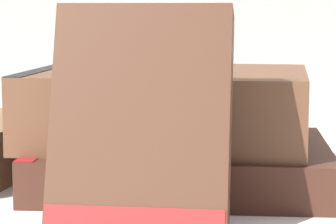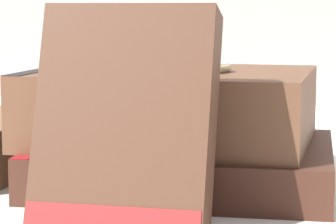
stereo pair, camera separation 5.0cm
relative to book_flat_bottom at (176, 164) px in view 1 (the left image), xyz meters
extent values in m
plane|color=white|center=(-0.01, -0.02, -0.01)|extent=(3.00, 3.00, 0.00)
cube|color=#422319|center=(0.01, 0.00, 0.00)|extent=(0.20, 0.17, 0.03)
cube|color=maroon|center=(-0.09, 0.00, 0.00)|extent=(0.02, 0.16, 0.03)
cube|color=brown|center=(-0.01, 0.00, 0.04)|extent=(0.19, 0.15, 0.05)
cube|color=black|center=(-0.09, 0.00, 0.04)|extent=(0.01, 0.14, 0.05)
cube|color=#4C2D1E|center=(-0.01, -0.11, 0.05)|extent=(0.10, 0.06, 0.12)
cube|color=#B22323|center=(-0.01, -0.13, 0.00)|extent=(0.09, 0.03, 0.02)
cylinder|color=silver|center=(0.01, -0.01, 0.07)|extent=(0.04, 0.04, 0.01)
torus|color=tan|center=(0.01, -0.01, 0.07)|extent=(0.05, 0.05, 0.01)
sphere|color=tan|center=(0.01, 0.02, 0.07)|extent=(0.01, 0.01, 0.01)
camera|label=1|loc=(0.06, -0.53, 0.11)|focal=85.00mm
camera|label=2|loc=(0.11, -0.52, 0.11)|focal=85.00mm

